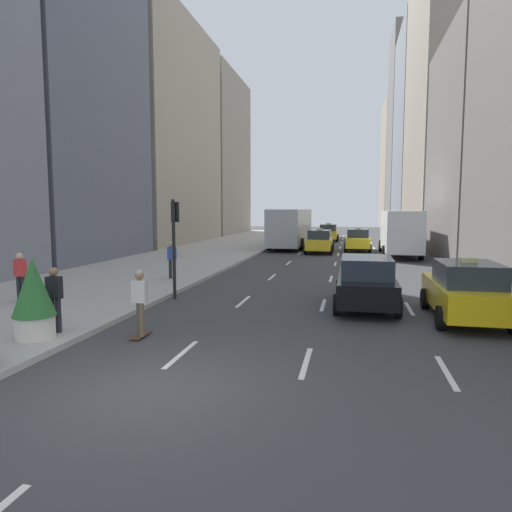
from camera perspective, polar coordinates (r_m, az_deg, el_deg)
The scene contains 18 objects.
ground_plane at distance 8.80m, azimuth -12.91°, elevation -15.91°, with size 160.00×160.00×0.00m, color #3D3D3F.
sidewalk_left at distance 36.11m, azimuth -5.13°, elevation 0.78°, with size 8.00×66.00×0.15m, color #ADAAA3.
lane_markings at distance 30.59m, azimuth 10.08°, elevation -0.33°, with size 5.72×56.00×0.01m.
building_row_left at distance 38.36m, azimuth -16.86°, elevation 20.44°, with size 6.00×59.67×32.09m.
building_row_right at distance 56.38m, azimuth 21.06°, elevation 15.09°, with size 6.00×90.24×30.50m.
taxi_lead at distance 34.29m, azimuth 7.95°, elevation 1.83°, with size 2.02×4.40×1.87m.
taxi_second at distance 14.70m, azimuth 24.74°, elevation -3.95°, with size 2.02×4.40×1.87m.
taxi_third at distance 36.68m, azimuth 12.58°, elevation 2.00°, with size 2.02×4.40×1.87m.
taxi_fourth at distance 47.55m, azimuth 9.04°, elevation 2.91°, with size 2.02×4.40×1.87m.
sedan_black_near at distance 15.51m, azimuth 13.59°, elevation -3.13°, with size 2.02×4.57×1.70m.
city_bus at distance 39.53m, azimuth 4.39°, elevation 3.70°, with size 2.80×11.61×3.25m.
box_truck at distance 33.23m, azimuth 17.53°, elevation 2.92°, with size 2.58×8.40×3.15m.
skateboarder at distance 11.93m, azimuth -14.31°, elevation -5.35°, with size 0.36×0.80×1.75m.
planter_with_shrub at distance 12.16m, azimuth -26.04°, elevation -4.64°, with size 1.00×1.00×1.95m.
pedestrian_near_curb at distance 12.55m, azimuth -23.88°, elevation -4.63°, with size 0.36×0.22×1.65m.
pedestrian_mid_block at distance 17.27m, azimuth -27.37°, elevation -2.05°, with size 0.36×0.22×1.65m.
pedestrian_far_walking at distance 20.80m, azimuth -10.46°, elevation -0.26°, with size 0.36×0.22×1.65m.
traffic_light_pole at distance 16.69m, azimuth -10.15°, elevation 2.89°, with size 0.24×0.42×3.60m.
Camera 1 is at (3.48, -7.41, 3.24)m, focal length 32.00 mm.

